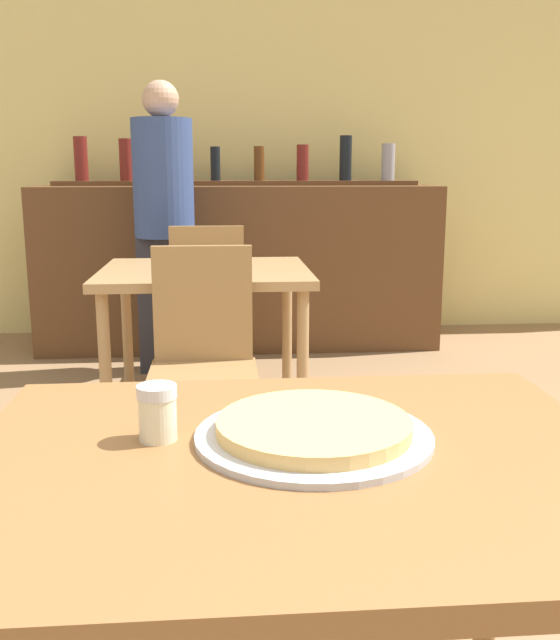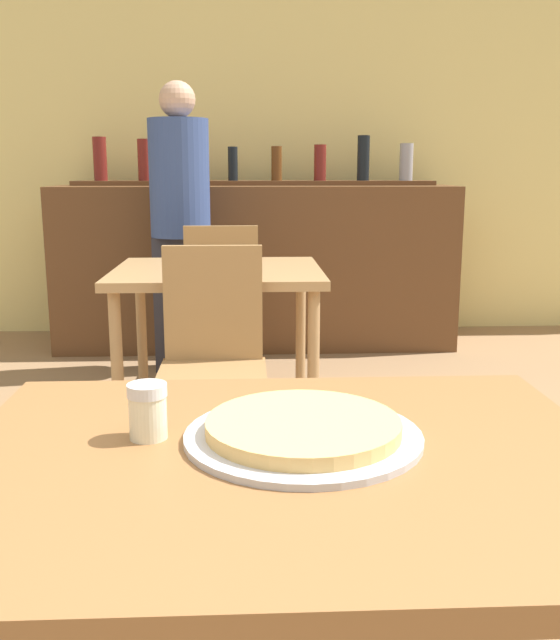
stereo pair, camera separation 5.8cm
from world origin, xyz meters
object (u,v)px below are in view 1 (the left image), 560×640
Objects in this scene: chair_far_side_front at (203,350)px; chair_far_side_back at (208,296)px; cheese_shaker at (157,412)px; pizza_tray at (314,430)px; person_standing at (164,219)px.

chair_far_side_back is at bearing 90.00° from chair_far_side_front.
cheese_shaker is (-0.04, -2.63, 0.27)m from chair_far_side_back.
chair_far_side_front is 2.22× the size of pizza_tray.
cheese_shaker is at bearing 175.38° from pizza_tray.
chair_far_side_back reaches higher than cheese_shaker.
pizza_tray is 3.05m from person_standing.
chair_far_side_back is 2.67m from pizza_tray.
chair_far_side_front is 0.54× the size of person_standing.
pizza_tray is at bearing 94.78° from chair_far_side_back.
chair_far_side_front is 1.00× the size of chair_far_side_back.
person_standing is at bearing -55.46° from chair_far_side_back.
chair_far_side_front is 1.58m from person_standing.
chair_far_side_front and chair_far_side_back have the same top height.
cheese_shaker is (-0.26, 0.02, 0.03)m from pizza_tray.
pizza_tray is 4.21× the size of cheese_shaker.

